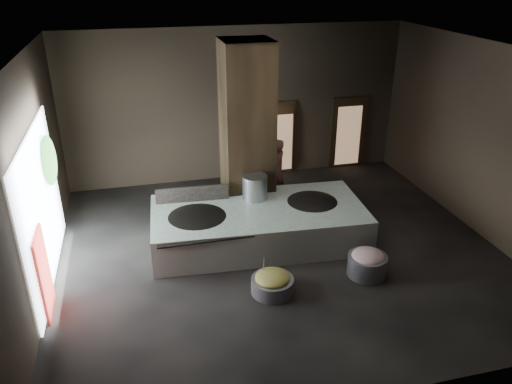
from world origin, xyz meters
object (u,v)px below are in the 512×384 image
object	(u,v)px
cook	(276,171)
veg_basin	(272,285)
hearth_platform	(258,224)
wok_left	(197,221)
meat_basin	(367,265)
stock_pot	(255,188)
wok_right	(312,205)

from	to	relation	value
cook	veg_basin	distance (m)	4.25
hearth_platform	wok_left	size ratio (longest dim) A/B	3.17
wok_left	meat_basin	xyz separation A→B (m)	(3.34, -1.90, -0.52)
stock_pot	wok_left	bearing A→B (deg)	-158.20
stock_pot	cook	xyz separation A→B (m)	(0.93, 1.39, -0.22)
meat_basin	cook	bearing A→B (deg)	103.22
wok_left	stock_pot	bearing A→B (deg)	21.80
stock_pot	wok_right	bearing A→B (deg)	-21.04
wok_left	cook	world-z (taller)	cook
stock_pot	veg_basin	xyz separation A→B (m)	(-0.29, -2.62, -0.97)
cook	veg_basin	world-z (taller)	cook
wok_left	veg_basin	world-z (taller)	wok_left
wok_left	wok_right	size ratio (longest dim) A/B	1.07
veg_basin	meat_basin	size ratio (longest dim) A/B	1.04
veg_basin	wok_right	bearing A→B (deg)	53.16
hearth_platform	meat_basin	distance (m)	2.73
wok_right	veg_basin	bearing A→B (deg)	-126.84
meat_basin	wok_left	bearing A→B (deg)	150.40
cook	stock_pot	bearing A→B (deg)	21.58
hearth_platform	cook	distance (m)	2.22
cook	veg_basin	size ratio (longest dim) A/B	2.11
meat_basin	veg_basin	bearing A→B (deg)	-176.88
hearth_platform	wok_right	distance (m)	1.39
wok_left	stock_pot	xyz separation A→B (m)	(1.50, 0.60, 0.38)
stock_pot	cook	distance (m)	1.68
wok_right	stock_pot	world-z (taller)	stock_pot
hearth_platform	wok_left	world-z (taller)	wok_left
stock_pot	veg_basin	bearing A→B (deg)	-96.22
hearth_platform	cook	world-z (taller)	cook
wok_right	veg_basin	distance (m)	2.71
hearth_platform	wok_right	xyz separation A→B (m)	(1.35, 0.05, 0.32)
wok_right	meat_basin	xyz separation A→B (m)	(0.54, -2.00, -0.52)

